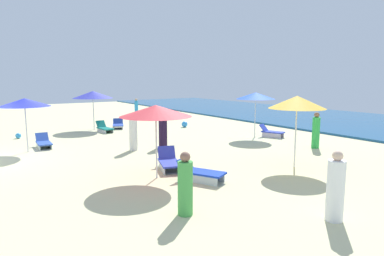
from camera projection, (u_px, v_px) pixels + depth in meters
ocean at (342, 120)px, 25.77m from camera, size 60.00×12.94×0.12m
umbrella_0 at (156, 111)px, 10.77m from camera, size 2.33×2.33×2.40m
lounge_chair_0_0 at (200, 172)px, 10.75m from camera, size 1.63×1.26×0.66m
lounge_chair_0_1 at (169, 162)px, 12.15m from camera, size 1.58×1.09×0.73m
umbrella_1 at (93, 95)px, 21.18m from camera, size 2.47×2.47×2.44m
lounge_chair_1_0 at (104, 128)px, 20.51m from camera, size 1.47×0.70×0.64m
lounge_chair_1_1 at (118, 125)px, 22.04m from camera, size 1.50×1.10×0.59m
umbrella_2 at (256, 96)px, 18.34m from camera, size 2.11×2.11×2.47m
lounge_chair_2_0 at (271, 132)px, 18.78m from camera, size 1.44×1.01×0.68m
umbrella_3 at (297, 102)px, 12.11m from camera, size 2.03×2.03×2.62m
umbrella_4 at (24, 102)px, 14.70m from camera, size 2.15×2.15×2.38m
lounge_chair_4_0 at (44, 143)px, 15.92m from camera, size 1.42×0.64×0.63m
beachgoer_0 at (185, 186)px, 8.02m from camera, size 0.51×0.51×1.54m
beachgoer_1 at (136, 108)px, 28.03m from camera, size 0.40×0.40×1.57m
beachgoer_3 at (335, 189)px, 7.69m from camera, size 0.56×0.56×1.64m
beachgoer_4 at (133, 134)px, 15.24m from camera, size 0.50×0.50×1.66m
beachgoer_5 at (316, 131)px, 15.71m from camera, size 0.42×0.42×1.68m
beachgoer_6 at (163, 131)px, 15.95m from camera, size 0.54×0.54×1.65m
beach_ball_0 at (185, 124)px, 22.49m from camera, size 0.39×0.39×0.39m
beach_ball_1 at (18, 136)px, 18.33m from camera, size 0.29×0.29×0.29m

